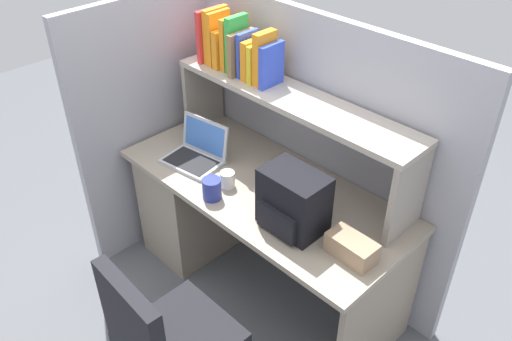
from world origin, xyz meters
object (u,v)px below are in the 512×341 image
Objects in this scene: backpack at (293,202)px; computer_mouse at (266,193)px; laptop at (197,152)px; paper_cup at (227,179)px; snack_canister at (212,189)px; tissue_box at (352,248)px.

computer_mouse is (-0.25, 0.08, -0.13)m from backpack.
paper_cup is (0.30, -0.04, -0.01)m from laptop.
snack_canister is at bearing -104.36° from computer_mouse.
snack_canister reaches higher than tissue_box.
laptop is 0.49m from computer_mouse.
laptop is at bearing 177.37° from backpack.
laptop is 1.57× the size of tissue_box.
tissue_box reaches higher than computer_mouse.
paper_cup reaches higher than computer_mouse.
paper_cup is at bearing -7.94° from laptop.
tissue_box is (0.76, 0.04, 0.01)m from paper_cup.
snack_canister reaches higher than paper_cup.
backpack is 0.33m from tissue_box.
paper_cup is at bearing 98.50° from snack_canister.
snack_canister is (-0.74, -0.16, 0.01)m from tissue_box.
backpack reaches higher than snack_canister.
computer_mouse is 0.21m from paper_cup.
laptop is 0.35m from snack_canister.
paper_cup is (-0.44, -0.01, -0.10)m from backpack.
paper_cup is at bearing -129.78° from computer_mouse.
laptop is at bearing 152.82° from snack_canister.
laptop is 1.15× the size of backpack.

